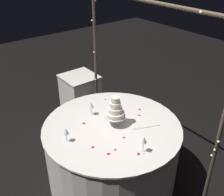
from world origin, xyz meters
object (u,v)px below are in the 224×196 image
Objects in this scene: decorative_arch at (146,69)px; tiered_cake at (115,110)px; wine_glass_0 at (91,105)px; main_table at (112,154)px; side_table at (81,99)px; wine_glass_2 at (66,132)px; cake_knife at (148,127)px; wine_glass_1 at (144,140)px.

decorative_arch reaches higher than tiered_cake.
decorative_arch reaches higher than wine_glass_0.
side_table is at bearing 162.79° from main_table.
wine_glass_2 is 0.86m from cake_knife.
wine_glass_1 is at bearing -8.42° from tiered_cake.
wine_glass_1 is (0.51, -0.08, -0.04)m from tiered_cake.
wine_glass_0 reaches higher than cake_knife.
tiered_cake is 2.06× the size of wine_glass_0.
main_table is at bearing -17.21° from side_table.
wine_glass_2 is 0.55× the size of cake_knife.
wine_glass_0 is 0.58× the size of cake_knife.
main_table is at bearing -89.86° from decorative_arch.
wine_glass_1 reaches higher than wine_glass_2.
wine_glass_0 is (0.97, -0.45, 0.52)m from side_table.
side_table is at bearing -177.21° from decorative_arch.
main_table is 0.61m from wine_glass_0.
wine_glass_2 is at bearing -36.73° from side_table.
side_table is at bearing 143.27° from wine_glass_2.
main_table is at bearing 9.12° from wine_glass_0.
decorative_arch reaches higher than main_table.
wine_glass_0 is at bearing -121.52° from decorative_arch.
tiered_cake is at bearing 83.20° from wine_glass_2.
decorative_arch is 6.06× the size of tiered_cake.
cake_knife is at bearing 42.68° from tiered_cake.
decorative_arch is 1.03m from main_table.
tiered_cake is at bearing 171.58° from wine_glass_1.
cake_knife is (0.26, -0.18, -0.53)m from decorative_arch.
main_table is 9.67× the size of wine_glass_2.
main_table reaches higher than side_table.
tiered_cake is 0.33m from wine_glass_0.
main_table is 0.73m from wine_glass_1.
tiered_cake is 2.18× the size of wine_glass_2.
cake_knife reaches higher than side_table.
side_table is 5.17× the size of wine_glass_2.
side_table is 1.19m from wine_glass_0.
wine_glass_2 is (-0.07, -0.97, -0.42)m from decorative_arch.
cake_knife reaches higher than main_table.
side_table is at bearing 155.19° from wine_glass_0.
tiered_cake is 1.90× the size of wine_glass_1.
wine_glass_1 is at bearing -44.39° from decorative_arch.
wine_glass_0 is (-0.31, -0.05, 0.52)m from main_table.
wine_glass_1 reaches higher than wine_glass_0.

